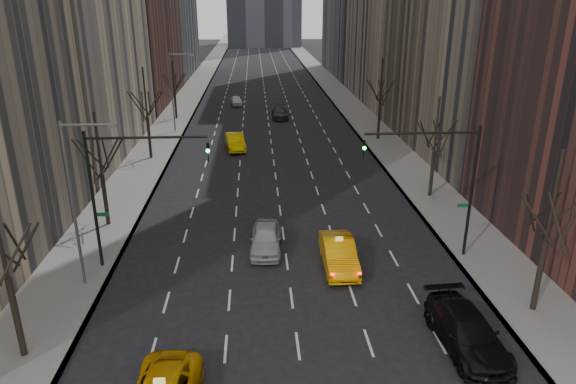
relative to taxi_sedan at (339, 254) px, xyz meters
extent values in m
cube|color=slate|center=(-15.23, 58.81, -0.77)|extent=(4.50, 320.00, 0.15)
cube|color=slate|center=(9.27, 58.81, -0.77)|extent=(4.50, 320.00, 0.15)
cylinder|color=black|center=(-14.98, -7.19, 1.19)|extent=(0.28, 0.28, 3.78)
cylinder|color=black|center=(-14.83, -6.34, 4.31)|extent=(0.42, 1.80, 2.52)
cylinder|color=black|center=(-14.17, -6.90, 4.31)|extent=(1.74, 0.72, 2.52)
cylinder|color=black|center=(-14.32, -7.74, 4.31)|extent=(1.46, 1.25, 2.52)
cylinder|color=black|center=(-14.98, 6.81, 1.09)|extent=(0.28, 0.28, 3.57)
cylinder|color=black|center=(-14.98, 6.81, 5.00)|extent=(0.16, 0.16, 4.25)
cylinder|color=black|center=(-14.83, 7.66, 4.10)|extent=(0.42, 1.80, 2.52)
cylinder|color=black|center=(-14.17, 7.10, 4.10)|extent=(1.74, 0.72, 2.52)
cylinder|color=black|center=(-14.32, 6.26, 4.10)|extent=(1.46, 1.25, 2.52)
cylinder|color=black|center=(-15.13, 5.96, 4.10)|extent=(0.42, 1.80, 2.52)
cylinder|color=black|center=(-15.79, 6.51, 4.10)|extent=(1.74, 0.72, 2.52)
cylinder|color=black|center=(-15.64, 7.36, 4.10)|extent=(1.46, 1.25, 2.52)
cylinder|color=black|center=(-14.98, 22.81, 1.30)|extent=(0.28, 0.28, 3.99)
cylinder|color=black|center=(-14.98, 22.81, 5.67)|extent=(0.16, 0.16, 4.75)
cylinder|color=black|center=(-14.83, 23.66, 4.52)|extent=(0.42, 1.80, 2.52)
cylinder|color=black|center=(-14.17, 23.10, 4.52)|extent=(1.74, 0.72, 2.52)
cylinder|color=black|center=(-14.32, 22.26, 4.52)|extent=(1.46, 1.25, 2.52)
cylinder|color=black|center=(-15.13, 21.96, 4.52)|extent=(0.42, 1.80, 2.52)
cylinder|color=black|center=(-15.79, 22.51, 4.52)|extent=(1.74, 0.72, 2.52)
cylinder|color=black|center=(-15.64, 23.36, 4.52)|extent=(1.46, 1.25, 2.52)
cylinder|color=black|center=(-14.98, 40.81, 0.98)|extent=(0.28, 0.28, 3.36)
cylinder|color=black|center=(-14.98, 40.81, 4.66)|extent=(0.16, 0.16, 4.00)
cylinder|color=black|center=(-14.83, 41.66, 3.89)|extent=(0.42, 1.80, 2.52)
cylinder|color=black|center=(-14.17, 41.10, 3.89)|extent=(1.74, 0.72, 2.52)
cylinder|color=black|center=(-14.32, 40.26, 3.89)|extent=(1.46, 1.25, 2.52)
cylinder|color=black|center=(-15.13, 39.96, 3.89)|extent=(0.42, 1.80, 2.52)
cylinder|color=black|center=(-15.79, 40.51, 3.89)|extent=(1.74, 0.72, 2.52)
cylinder|color=black|center=(-15.64, 41.36, 3.89)|extent=(1.46, 1.25, 2.52)
cylinder|color=black|center=(9.02, -5.19, 1.19)|extent=(0.28, 0.28, 3.78)
cylinder|color=black|center=(9.02, -5.19, 5.33)|extent=(0.16, 0.16, 4.50)
cylinder|color=black|center=(9.17, -4.34, 4.31)|extent=(0.42, 1.80, 2.52)
cylinder|color=black|center=(9.83, -4.90, 4.31)|extent=(1.74, 0.72, 2.52)
cylinder|color=black|center=(9.68, -5.74, 4.31)|extent=(1.46, 1.25, 2.52)
cylinder|color=black|center=(8.87, -6.04, 4.31)|extent=(0.42, 1.80, 2.52)
cylinder|color=black|center=(8.21, -5.49, 4.31)|extent=(1.74, 0.72, 2.52)
cylinder|color=black|center=(8.36, -4.64, 4.31)|extent=(1.46, 1.25, 2.52)
cylinder|color=black|center=(9.02, 10.81, 1.09)|extent=(0.28, 0.28, 3.57)
cylinder|color=black|center=(9.02, 10.81, 5.00)|extent=(0.16, 0.16, 4.25)
cylinder|color=black|center=(9.17, 11.66, 4.10)|extent=(0.42, 1.80, 2.52)
cylinder|color=black|center=(9.83, 11.10, 4.10)|extent=(1.74, 0.72, 2.52)
cylinder|color=black|center=(9.68, 10.26, 4.10)|extent=(1.46, 1.25, 2.52)
cylinder|color=black|center=(8.87, 9.96, 4.10)|extent=(0.42, 1.80, 2.52)
cylinder|color=black|center=(8.21, 10.51, 4.10)|extent=(1.74, 0.72, 2.52)
cylinder|color=black|center=(8.36, 11.36, 4.10)|extent=(1.46, 1.25, 2.52)
cylinder|color=black|center=(9.02, 28.81, 1.30)|extent=(0.28, 0.28, 3.99)
cylinder|color=black|center=(9.02, 28.81, 5.67)|extent=(0.16, 0.16, 4.75)
cylinder|color=black|center=(9.17, 29.66, 4.52)|extent=(0.42, 1.80, 2.52)
cylinder|color=black|center=(9.83, 29.10, 4.52)|extent=(1.74, 0.72, 2.52)
cylinder|color=black|center=(9.68, 28.26, 4.52)|extent=(1.46, 1.25, 2.52)
cylinder|color=black|center=(8.87, 27.96, 4.52)|extent=(0.42, 1.80, 2.52)
cylinder|color=black|center=(8.21, 28.51, 4.52)|extent=(1.74, 0.72, 2.52)
cylinder|color=black|center=(8.36, 29.36, 4.52)|extent=(1.46, 1.25, 2.52)
cylinder|color=black|center=(-13.78, 0.81, 3.30)|extent=(0.18, 0.18, 8.00)
cylinder|color=black|center=(-10.53, 0.81, 6.90)|extent=(6.50, 0.14, 0.14)
imported|color=black|center=(-7.28, 0.81, 6.00)|extent=(0.18, 0.22, 1.10)
sphere|color=#0CFF33|center=(-7.28, 0.63, 6.15)|extent=(0.20, 0.20, 0.20)
cube|color=#0C5926|center=(-13.38, 0.81, 2.50)|extent=(0.70, 0.04, 0.22)
cylinder|color=black|center=(7.82, 0.81, 3.30)|extent=(0.18, 0.18, 8.00)
cylinder|color=black|center=(4.57, 0.81, 6.90)|extent=(6.50, 0.14, 0.14)
imported|color=black|center=(1.32, 0.81, 6.00)|extent=(0.18, 0.22, 1.10)
sphere|color=#0CFF33|center=(1.32, 0.63, 6.15)|extent=(0.20, 0.20, 0.20)
cube|color=#0C5926|center=(7.42, 0.81, 2.50)|extent=(0.70, 0.04, 0.22)
cylinder|color=slate|center=(-14.18, -1.19, 3.80)|extent=(0.16, 0.16, 9.00)
cylinder|color=slate|center=(-12.88, -1.19, 8.10)|extent=(2.60, 0.14, 0.14)
cube|color=slate|center=(-11.68, -1.19, 8.00)|extent=(0.50, 0.22, 0.15)
cylinder|color=slate|center=(-14.18, 33.81, 3.80)|extent=(0.16, 0.16, 9.00)
cylinder|color=slate|center=(-12.88, 33.81, 8.10)|extent=(2.60, 0.14, 0.14)
cube|color=slate|center=(-11.68, 33.81, 8.00)|extent=(0.50, 0.22, 0.15)
imported|color=#F89D05|center=(0.00, 0.00, 0.00)|extent=(1.82, 5.14, 1.69)
imported|color=#A5A8AD|center=(-4.18, 2.39, -0.04)|extent=(2.15, 4.81, 1.61)
imported|color=black|center=(4.52, -7.79, -0.01)|extent=(2.66, 5.86, 1.66)
imported|color=yellow|center=(-6.81, 25.80, -0.03)|extent=(2.40, 5.16, 1.64)
imported|color=#303035|center=(-1.40, 40.67, -0.12)|extent=(2.06, 5.00, 1.45)
imported|color=white|center=(-7.40, 49.95, -0.17)|extent=(2.07, 4.11, 1.34)
camera|label=1|loc=(-4.67, -26.40, 13.81)|focal=32.00mm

